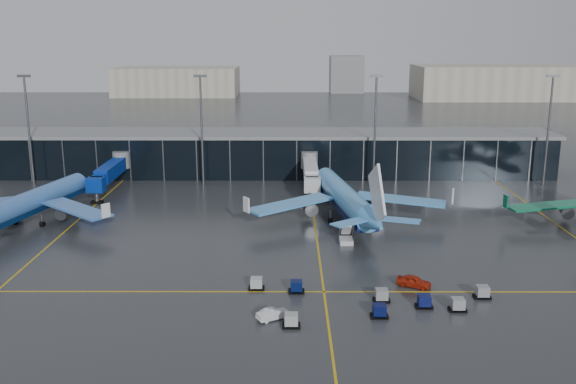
{
  "coord_description": "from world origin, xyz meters",
  "views": [
    {
      "loc": [
        5.26,
        -97.05,
        34.22
      ],
      "look_at": [
        5.0,
        18.0,
        6.0
      ],
      "focal_mm": 40.0,
      "sensor_mm": 36.0,
      "label": 1
    }
  ],
  "objects_px": {
    "airliner_klm_near": "(345,183)",
    "service_van_white": "(273,314)",
    "baggage_carts": "(371,300)",
    "service_van_red": "(414,281)",
    "airliner_arkefly": "(32,188)",
    "mobile_airstair": "(346,239)"
  },
  "relations": [
    {
      "from": "airliner_klm_near",
      "to": "service_van_white",
      "type": "height_order",
      "value": "airliner_klm_near"
    },
    {
      "from": "baggage_carts",
      "to": "service_van_white",
      "type": "relative_size",
      "value": 7.55
    },
    {
      "from": "service_van_red",
      "to": "airliner_arkefly",
      "type": "bearing_deg",
      "value": 91.16
    },
    {
      "from": "airliner_arkefly",
      "to": "baggage_carts",
      "type": "relative_size",
      "value": 1.31
    },
    {
      "from": "airliner_klm_near",
      "to": "service_van_white",
      "type": "bearing_deg",
      "value": -114.86
    },
    {
      "from": "mobile_airstair",
      "to": "service_van_red",
      "type": "relative_size",
      "value": 0.72
    },
    {
      "from": "airliner_arkefly",
      "to": "mobile_airstair",
      "type": "relative_size",
      "value": 12.38
    },
    {
      "from": "airliner_arkefly",
      "to": "airliner_klm_near",
      "type": "xyz_separation_m",
      "value": [
        58.19,
        2.2,
        0.47
      ]
    },
    {
      "from": "mobile_airstair",
      "to": "service_van_white",
      "type": "xyz_separation_m",
      "value": [
        -11.57,
        -29.93,
        -0.06
      ]
    },
    {
      "from": "airliner_klm_near",
      "to": "service_van_red",
      "type": "height_order",
      "value": "airliner_klm_near"
    },
    {
      "from": "service_van_white",
      "to": "airliner_klm_near",
      "type": "bearing_deg",
      "value": -44.79
    },
    {
      "from": "mobile_airstair",
      "to": "service_van_red",
      "type": "distance_m",
      "value": 20.9
    },
    {
      "from": "baggage_carts",
      "to": "service_van_red",
      "type": "bearing_deg",
      "value": 42.46
    },
    {
      "from": "service_van_white",
      "to": "airliner_arkefly",
      "type": "bearing_deg",
      "value": 18.2
    },
    {
      "from": "baggage_carts",
      "to": "service_van_red",
      "type": "height_order",
      "value": "baggage_carts"
    },
    {
      "from": "service_van_white",
      "to": "mobile_airstair",
      "type": "bearing_deg",
      "value": -50.33
    },
    {
      "from": "airliner_klm_near",
      "to": "mobile_airstair",
      "type": "distance_m",
      "value": 15.73
    },
    {
      "from": "airliner_arkefly",
      "to": "service_van_red",
      "type": "height_order",
      "value": "airliner_arkefly"
    },
    {
      "from": "service_van_red",
      "to": "service_van_white",
      "type": "relative_size",
      "value": 1.11
    },
    {
      "from": "airliner_klm_near",
      "to": "mobile_airstair",
      "type": "relative_size",
      "value": 13.27
    },
    {
      "from": "airliner_klm_near",
      "to": "mobile_airstair",
      "type": "height_order",
      "value": "airliner_klm_near"
    },
    {
      "from": "airliner_arkefly",
      "to": "airliner_klm_near",
      "type": "relative_size",
      "value": 0.93
    }
  ]
}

